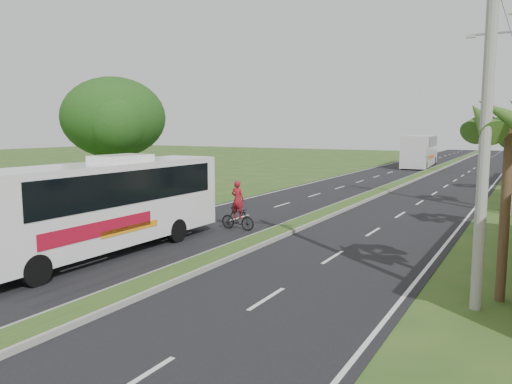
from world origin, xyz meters
The scene contains 11 objects.
ground centered at (0.00, 0.00, 0.00)m, with size 180.00×180.00×0.00m, color #2B4E1C.
road_asphalt centered at (0.00, 20.00, 0.01)m, with size 14.00×160.00×0.02m, color black.
median_strip centered at (0.00, 20.00, 0.10)m, with size 1.20×160.00×0.18m.
lane_edge_left centered at (-6.70, 20.00, 0.00)m, with size 0.12×160.00×0.01m, color silver.
lane_edge_right centered at (6.70, 20.00, 0.00)m, with size 0.12×160.00×0.01m, color silver.
palm_verge_a centered at (9.00, 3.00, 4.74)m, with size 2.40×2.40×5.45m.
shade_tree centered at (-12.11, 10.02, 5.03)m, with size 6.30×6.00×7.54m.
utility_pole_a centered at (8.50, 2.00, 5.67)m, with size 1.60×0.28×11.00m.
coach_bus_main centered at (-3.94, 1.25, 1.98)m, with size 2.43×11.17×3.61m.
coach_bus_far centered at (-2.54, 49.93, 2.10)m, with size 3.76×12.87×3.70m.
motorcyclist centered at (-2.00, 7.47, 0.82)m, with size 1.68×0.49×2.26m.
Camera 1 is at (9.64, -11.47, 4.62)m, focal length 35.00 mm.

